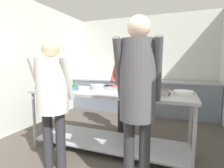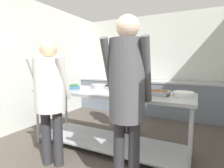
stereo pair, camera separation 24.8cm
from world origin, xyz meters
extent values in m
cube|color=silver|center=(0.00, 4.28, 1.32)|extent=(3.97, 0.06, 2.65)
cube|color=silver|center=(-1.96, 2.14, 1.32)|extent=(0.06, 4.40, 2.65)
cube|color=slate|center=(0.00, 3.91, 0.42)|extent=(3.81, 0.62, 0.84)
cube|color=#9EA0A8|center=(0.00, 3.91, 0.86)|extent=(3.81, 0.65, 0.04)
cube|color=black|center=(-0.73, 3.91, 0.87)|extent=(0.51, 0.41, 0.02)
cube|color=#9EA0A8|center=(0.02, 1.67, 0.90)|extent=(2.43, 0.80, 0.04)
cube|color=#9EA0A8|center=(0.02, 1.67, 0.12)|extent=(2.35, 0.72, 0.02)
cylinder|color=#9EA0A8|center=(-1.14, 1.32, 0.44)|extent=(0.04, 0.04, 0.88)
cylinder|color=#9EA0A8|center=(1.19, 1.32, 0.44)|extent=(0.04, 0.04, 0.88)
cylinder|color=#9EA0A8|center=(-1.14, 2.02, 0.44)|extent=(0.04, 0.04, 0.88)
cylinder|color=#9EA0A8|center=(1.19, 2.02, 0.44)|extent=(0.04, 0.04, 0.88)
cube|color=#9EA0A8|center=(-0.94, 1.54, 0.92)|extent=(0.43, 0.31, 0.01)
cube|color=gold|center=(-0.94, 1.54, 0.95)|extent=(0.41, 0.29, 0.04)
cube|color=#9EA0A8|center=(-0.94, 1.39, 0.94)|extent=(0.43, 0.01, 0.05)
cube|color=#9EA0A8|center=(-0.94, 1.69, 0.94)|extent=(0.43, 0.01, 0.05)
cube|color=#9EA0A8|center=(-1.15, 1.54, 0.94)|extent=(0.01, 0.31, 0.05)
cube|color=#9EA0A8|center=(-0.73, 1.54, 0.94)|extent=(0.01, 0.31, 0.05)
cylinder|color=#3D668C|center=(-0.60, 1.62, 0.94)|extent=(0.18, 0.18, 0.05)
sphere|color=#2D702D|center=(-0.56, 1.62, 0.98)|extent=(0.06, 0.06, 0.06)
sphere|color=#2D702D|center=(-0.60, 1.65, 0.98)|extent=(0.04, 0.04, 0.04)
sphere|color=#2D702D|center=(-0.63, 1.61, 0.98)|extent=(0.05, 0.05, 0.05)
sphere|color=#2D702D|center=(-0.59, 1.59, 0.98)|extent=(0.06, 0.06, 0.06)
cylinder|color=#9EA0A8|center=(-0.27, 1.86, 0.95)|extent=(0.26, 0.26, 0.07)
cylinder|color=beige|center=(-0.27, 1.86, 0.98)|extent=(0.23, 0.23, 0.01)
cylinder|color=black|center=(-0.07, 1.86, 0.98)|extent=(0.14, 0.02, 0.02)
cube|color=#9EA0A8|center=(0.16, 1.89, 0.92)|extent=(0.40, 0.27, 0.01)
cube|color=#B23D2D|center=(0.16, 1.89, 0.95)|extent=(0.37, 0.24, 0.04)
cube|color=#9EA0A8|center=(0.16, 1.76, 0.94)|extent=(0.40, 0.01, 0.05)
cube|color=#9EA0A8|center=(0.16, 2.01, 0.94)|extent=(0.40, 0.01, 0.05)
cube|color=#9EA0A8|center=(-0.03, 1.89, 0.94)|extent=(0.01, 0.27, 0.05)
cube|color=#9EA0A8|center=(0.36, 1.89, 0.94)|extent=(0.01, 0.27, 0.05)
cube|color=#9EA0A8|center=(0.64, 1.71, 0.92)|extent=(0.50, 0.27, 0.01)
cube|color=brown|center=(0.64, 1.71, 0.95)|extent=(0.47, 0.24, 0.04)
cube|color=#9EA0A8|center=(0.64, 1.58, 0.94)|extent=(0.50, 0.01, 0.05)
cube|color=#9EA0A8|center=(0.64, 1.83, 0.94)|extent=(0.50, 0.01, 0.05)
cube|color=#9EA0A8|center=(0.40, 1.71, 0.94)|extent=(0.01, 0.27, 0.05)
cube|color=#9EA0A8|center=(0.89, 1.71, 0.94)|extent=(0.01, 0.27, 0.05)
cylinder|color=white|center=(1.07, 1.80, 0.92)|extent=(0.27, 0.27, 0.01)
cylinder|color=white|center=(1.07, 1.80, 0.93)|extent=(0.27, 0.27, 0.01)
cylinder|color=white|center=(1.07, 1.80, 0.95)|extent=(0.27, 0.27, 0.01)
cylinder|color=white|center=(1.07, 1.80, 0.96)|extent=(0.27, 0.27, 0.01)
cylinder|color=#2D2D33|center=(-0.53, 0.94, 0.37)|extent=(0.12, 0.12, 0.73)
cylinder|color=#2D2D33|center=(-0.37, 0.97, 0.37)|extent=(0.12, 0.12, 0.73)
cylinder|color=silver|center=(-0.64, 0.91, 1.15)|extent=(0.14, 0.31, 0.55)
cylinder|color=silver|center=(-0.25, 1.00, 1.15)|extent=(0.14, 0.31, 0.55)
cylinder|color=silver|center=(-0.45, 0.96, 1.07)|extent=(0.38, 0.38, 0.68)
sphere|color=tan|center=(-0.45, 0.96, 1.52)|extent=(0.21, 0.21, 0.21)
cylinder|color=#2D2D33|center=(0.57, 0.82, 0.40)|extent=(0.11, 0.11, 0.81)
cylinder|color=#2D2D33|center=(0.72, 0.84, 0.40)|extent=(0.11, 0.11, 0.81)
cylinder|color=#4C4C51|center=(0.47, 0.81, 1.27)|extent=(0.11, 0.34, 0.61)
cylinder|color=#4C4C51|center=(0.82, 0.85, 1.27)|extent=(0.11, 0.34, 0.61)
cylinder|color=#4C4C51|center=(0.64, 0.83, 1.18)|extent=(0.33, 0.33, 0.75)
sphere|color=beige|center=(0.64, 0.83, 1.66)|extent=(0.21, 0.21, 0.21)
cylinder|color=#2D2D33|center=(0.12, 2.33, 0.41)|extent=(0.11, 0.11, 0.82)
cylinder|color=#2D2D33|center=(-0.03, 2.37, 0.41)|extent=(0.11, 0.11, 0.82)
cylinder|color=#993D3D|center=(0.22, 2.31, 1.29)|extent=(0.15, 0.34, 0.61)
cylinder|color=#993D3D|center=(-0.13, 2.39, 1.29)|extent=(0.15, 0.34, 0.61)
cylinder|color=#993D3D|center=(0.04, 2.35, 1.20)|extent=(0.34, 0.34, 0.76)
sphere|color=#8C6647|center=(0.04, 2.35, 1.69)|extent=(0.21, 0.21, 0.21)
cylinder|color=silver|center=(-0.01, 3.93, 0.96)|extent=(0.08, 0.08, 0.15)
cone|color=silver|center=(-0.01, 3.93, 1.07)|extent=(0.07, 0.07, 0.06)
cylinder|color=black|center=(-0.01, 3.93, 1.10)|extent=(0.03, 0.03, 0.02)
camera|label=1|loc=(1.00, -0.76, 1.34)|focal=28.00mm
camera|label=2|loc=(1.23, -0.66, 1.34)|focal=28.00mm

